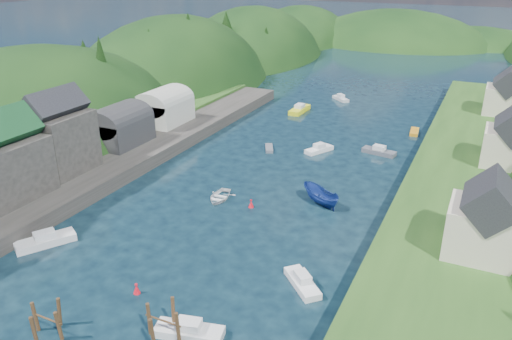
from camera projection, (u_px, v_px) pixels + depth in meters
The scene contains 14 objects.
ground at pixel (313, 146), 83.19m from camera, with size 600.00×600.00×0.00m, color black.
hillside_left at pixel (175, 118), 124.93m from camera, with size 44.00×245.56×52.00m.
far_hills at pixel (423, 72), 190.00m from camera, with size 103.00×68.00×44.00m.
hill_trees at pixel (344, 63), 91.14m from camera, with size 92.29×148.97×12.38m.
quay_left at pixel (70, 181), 67.37m from camera, with size 12.00×110.00×2.00m, color #2D2B28.
terrace_left_grass at pixel (33, 171), 70.05m from camera, with size 12.00×110.00×2.50m, color #234719.
boat_sheds at pixel (143, 113), 82.29m from camera, with size 7.00×21.00×7.50m.
terrace_right at pixel (470, 190), 64.50m from camera, with size 16.00×120.00×2.40m, color #234719.
right_bank_cottages at pixel (503, 140), 68.43m from camera, with size 9.00×59.24×8.41m.
piling_cluster_near at pixel (47, 324), 40.92m from camera, with size 3.14×2.93×3.35m.
piling_cluster_far at pixel (164, 326), 40.34m from camera, with size 3.39×3.14×3.72m.
channel_buoy_near at pixel (137, 289), 46.27m from camera, with size 0.70×0.70×1.10m.
channel_buoy_far at pixel (251, 204), 62.40m from camera, with size 0.70×0.70×1.10m.
moored_boats at pixel (201, 224), 57.09m from camera, with size 33.37×102.30×2.47m.
Camera 1 is at (25.10, -24.65, 28.70)m, focal length 35.00 mm.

